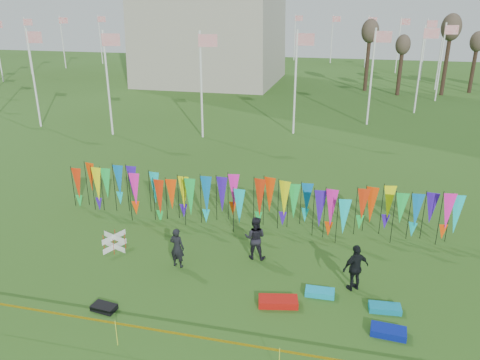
% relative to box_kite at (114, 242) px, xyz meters
% --- Properties ---
extents(ground, '(160.00, 160.00, 0.00)m').
position_rel_box_kite_xyz_m(ground, '(4.87, -3.03, -0.36)').
color(ground, '#284B15').
rests_on(ground, ground).
extents(flagpole_ring, '(57.40, 56.16, 8.00)m').
position_rel_box_kite_xyz_m(flagpole_ring, '(-9.13, 44.97, 3.64)').
color(flagpole_ring, silver).
rests_on(flagpole_ring, ground).
extents(banner_row, '(18.64, 0.64, 2.30)m').
position_rel_box_kite_xyz_m(banner_row, '(5.15, 3.52, 1.06)').
color(banner_row, black).
rests_on(banner_row, ground).
extents(caution_tape_near, '(26.00, 0.02, 0.90)m').
position_rel_box_kite_xyz_m(caution_tape_near, '(4.65, -5.45, 0.42)').
color(caution_tape_near, '#E0AE04').
rests_on(caution_tape_near, ground).
extents(box_kite, '(0.65, 0.65, 0.71)m').
position_rel_box_kite_xyz_m(box_kite, '(0.00, 0.00, 0.00)').
color(box_kite, red).
rests_on(box_kite, ground).
extents(person_left, '(0.67, 0.53, 1.67)m').
position_rel_box_kite_xyz_m(person_left, '(3.10, -0.65, 0.48)').
color(person_left, black).
rests_on(person_left, ground).
extents(person_mid, '(0.90, 0.56, 1.83)m').
position_rel_box_kite_xyz_m(person_mid, '(5.95, 0.74, 0.56)').
color(person_mid, black).
rests_on(person_mid, ground).
extents(person_right, '(1.21, 1.11, 1.81)m').
position_rel_box_kite_xyz_m(person_right, '(9.96, -0.63, 0.55)').
color(person_right, black).
rests_on(person_right, ground).
extents(kite_bag_turquoise, '(1.05, 0.54, 0.21)m').
position_rel_box_kite_xyz_m(kite_bag_turquoise, '(8.78, -1.30, -0.25)').
color(kite_bag_turquoise, '#0EABD4').
rests_on(kite_bag_turquoise, ground).
extents(kite_bag_blue, '(1.13, 0.65, 0.23)m').
position_rel_box_kite_xyz_m(kite_bag_blue, '(11.07, -2.96, -0.24)').
color(kite_bag_blue, '#091B92').
rests_on(kite_bag_blue, ground).
extents(kite_bag_red, '(1.46, 0.89, 0.25)m').
position_rel_box_kite_xyz_m(kite_bag_red, '(7.42, -2.23, -0.23)').
color(kite_bag_red, red).
rests_on(kite_bag_red, ground).
extents(kite_bag_black, '(0.89, 0.59, 0.19)m').
position_rel_box_kite_xyz_m(kite_bag_black, '(1.66, -3.94, -0.26)').
color(kite_bag_black, black).
rests_on(kite_bag_black, ground).
extents(kite_bag_teal, '(1.11, 0.60, 0.20)m').
position_rel_box_kite_xyz_m(kite_bag_teal, '(11.02, -1.70, -0.26)').
color(kite_bag_teal, '#0C85AA').
rests_on(kite_bag_teal, ground).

